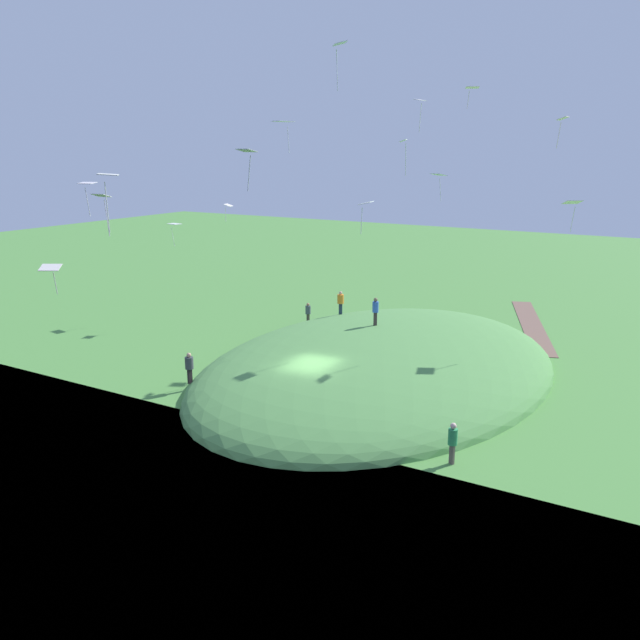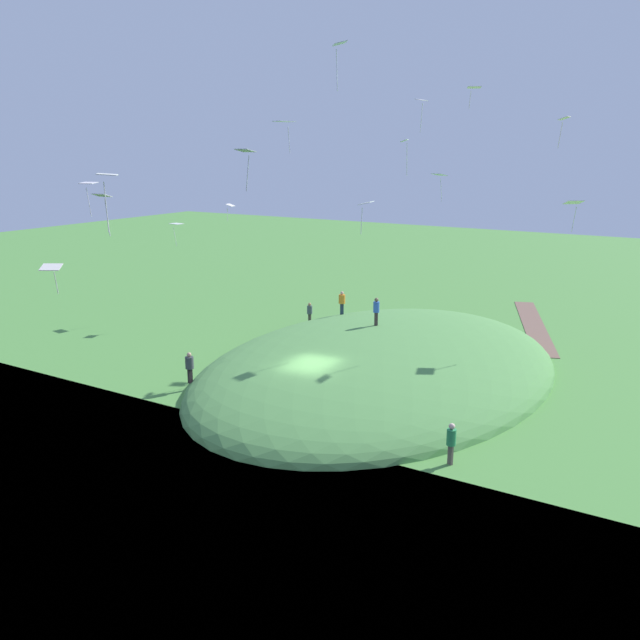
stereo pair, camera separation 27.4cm
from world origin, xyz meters
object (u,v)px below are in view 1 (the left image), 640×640
(kite_9, at_px, (102,198))
(kite_14, at_px, (51,268))
(person_watching_kites, at_px, (375,308))
(kite_12, at_px, (365,205))
(kite_0, at_px, (174,225))
(kite_5, at_px, (340,47))
(kite_6, at_px, (247,154))
(person_with_child, at_px, (453,438))
(kite_10, at_px, (284,123))
(kite_7, at_px, (572,204))
(kite_8, at_px, (420,103))
(kite_1, at_px, (472,88))
(kite_11, at_px, (404,145))
(kite_15, at_px, (439,176))
(person_on_hilltop, at_px, (341,300))
(person_near_shore, at_px, (189,364))
(kite_2, at_px, (108,177))
(kite_13, at_px, (562,120))
(kite_3, at_px, (87,185))

(kite_9, height_order, kite_14, kite_9)
(person_watching_kites, xyz_separation_m, kite_12, (-5.72, -2.08, 6.68))
(kite_0, bearing_deg, kite_5, -116.32)
(kite_0, height_order, kite_6, kite_6)
(person_with_child, bearing_deg, kite_5, 174.75)
(kite_10, distance_m, kite_14, 14.28)
(kite_7, height_order, kite_8, kite_8)
(person_watching_kites, bearing_deg, kite_6, -117.90)
(kite_5, bearing_deg, kite_9, 116.61)
(kite_1, xyz_separation_m, kite_8, (-5.96, 1.10, -1.20))
(kite_11, bearing_deg, kite_8, -101.29)
(kite_12, height_order, kite_15, kite_15)
(kite_1, xyz_separation_m, kite_11, (-5.75, 2.16, -3.58))
(person_watching_kites, relative_size, kite_11, 0.80)
(person_on_hilltop, height_order, kite_5, kite_5)
(person_watching_kites, height_order, kite_5, kite_5)
(person_near_shore, relative_size, person_on_hilltop, 1.05)
(person_watching_kites, relative_size, kite_6, 1.07)
(kite_5, bearing_deg, person_near_shore, 109.05)
(kite_5, bearing_deg, kite_11, 6.57)
(person_near_shore, distance_m, kite_0, 17.92)
(kite_1, bearing_deg, kite_2, 166.63)
(kite_1, bearing_deg, kite_12, 178.20)
(person_on_hilltop, distance_m, kite_11, 11.45)
(kite_6, bearing_deg, kite_1, -2.64)
(kite_5, height_order, kite_13, kite_5)
(person_near_shore, bearing_deg, kite_0, 54.31)
(kite_13, bearing_deg, kite_12, 145.61)
(kite_7, xyz_separation_m, kite_12, (-8.80, 8.22, 0.21))
(kite_3, distance_m, kite_12, 15.29)
(person_on_hilltop, bearing_deg, kite_0, -22.14)
(person_with_child, height_order, kite_14, kite_14)
(kite_1, bearing_deg, kite_5, 176.48)
(kite_1, height_order, kite_2, kite_1)
(kite_5, xyz_separation_m, kite_9, (-5.18, 10.34, -6.79))
(kite_5, relative_size, kite_15, 1.38)
(person_near_shore, height_order, kite_15, kite_15)
(kite_9, bearing_deg, person_with_child, -85.68)
(kite_2, relative_size, kite_3, 1.24)
(kite_7, bearing_deg, kite_9, 129.57)
(kite_2, xyz_separation_m, kite_8, (19.47, -4.94, 3.70))
(person_near_shore, distance_m, person_on_hilltop, 13.98)
(kite_1, distance_m, kite_7, 11.58)
(kite_1, bearing_deg, kite_13, -120.70)
(kite_6, distance_m, kite_8, 17.30)
(person_on_hilltop, relative_size, kite_13, 0.94)
(kite_6, height_order, kite_14, kite_6)
(kite_3, bearing_deg, kite_6, -106.83)
(kite_0, height_order, kite_14, kite_0)
(person_on_hilltop, distance_m, kite_7, 16.44)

